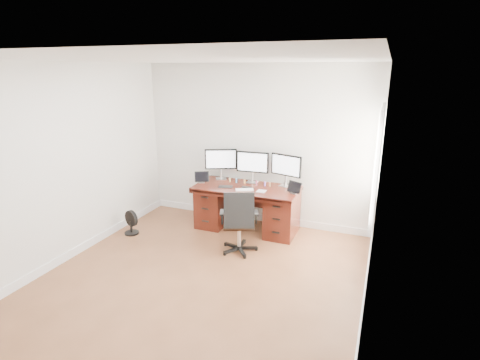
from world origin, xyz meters
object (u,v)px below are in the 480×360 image
(floor_fan, at_px, (131,223))
(monitor_center, at_px, (252,163))
(keyboard, at_px, (244,190))
(office_chair, at_px, (239,232))
(desk, at_px, (247,206))

(floor_fan, height_order, monitor_center, monitor_center)
(keyboard, bearing_deg, office_chair, -100.75)
(desk, height_order, floor_fan, desk)
(office_chair, bearing_deg, monitor_center, 78.34)
(keyboard, bearing_deg, floor_fan, 176.94)
(office_chair, height_order, floor_fan, office_chair)
(desk, distance_m, office_chair, 0.86)
(monitor_center, relative_size, keyboard, 1.95)
(desk, xyz_separation_m, office_chair, (0.19, -0.84, -0.08))
(desk, height_order, keyboard, keyboard)
(office_chair, xyz_separation_m, monitor_center, (-0.19, 1.08, 0.77))
(desk, height_order, office_chair, office_chair)
(office_chair, distance_m, floor_fan, 1.89)
(monitor_center, height_order, keyboard, monitor_center)
(office_chair, bearing_deg, floor_fan, 160.10)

